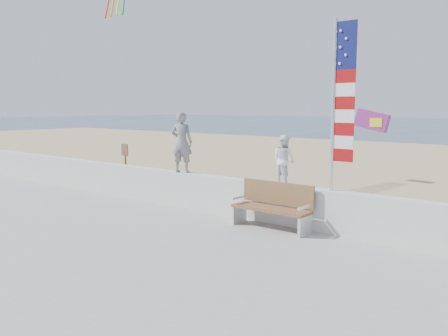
{
  "coord_description": "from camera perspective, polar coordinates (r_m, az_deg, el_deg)",
  "views": [
    {
      "loc": [
        7.32,
        -7.0,
        2.84
      ],
      "look_at": [
        0.2,
        1.8,
        1.35
      ],
      "focal_mm": 38.0,
      "sensor_mm": 36.0,
      "label": 1
    }
  ],
  "objects": [
    {
      "name": "adult",
      "position": [
        12.57,
        -5.11,
        3.1
      ],
      "size": [
        0.68,
        0.57,
        1.61
      ],
      "primitive_type": "imported",
      "rotation": [
        0.0,
        0.0,
        3.5
      ],
      "color": "gray",
      "rests_on": "seawall"
    },
    {
      "name": "sign",
      "position": [
        16.75,
        -11.79,
        0.84
      ],
      "size": [
        0.32,
        0.07,
        1.46
      ],
      "color": "brown",
      "rests_on": "sand"
    },
    {
      "name": "ground",
      "position": [
        10.52,
        -7.1,
        -8.22
      ],
      "size": [
        220.0,
        220.0,
        0.0
      ],
      "primitive_type": "plane",
      "color": "#314862",
      "rests_on": "ground"
    },
    {
      "name": "flag",
      "position": [
        9.97,
        13.7,
        8.17
      ],
      "size": [
        0.5,
        0.08,
        3.5
      ],
      "color": "silver",
      "rests_on": "seawall"
    },
    {
      "name": "parafoil_kite",
      "position": [
        13.54,
        17.5,
        5.44
      ],
      "size": [
        0.95,
        0.27,
        0.65
      ],
      "color": "#FD221C",
      "rests_on": "ground"
    },
    {
      "name": "child",
      "position": [
        10.65,
        7.24,
        0.98
      ],
      "size": [
        0.64,
        0.55,
        1.12
      ],
      "primitive_type": "imported",
      "rotation": [
        0.0,
        0.0,
        2.88
      ],
      "color": "white",
      "rests_on": "seawall"
    },
    {
      "name": "seawall",
      "position": [
        11.81,
        -0.14,
        -3.29
      ],
      "size": [
        30.0,
        0.35,
        0.9
      ],
      "primitive_type": "cube",
      "color": "silver",
      "rests_on": "boardwalk"
    },
    {
      "name": "bench",
      "position": [
        10.41,
        5.92,
        -4.47
      ],
      "size": [
        1.8,
        0.57,
        1.0
      ],
      "color": "brown",
      "rests_on": "boardwalk"
    },
    {
      "name": "sand",
      "position": [
        17.82,
        14.21,
        -1.78
      ],
      "size": [
        90.0,
        40.0,
        0.08
      ],
      "primitive_type": "cube",
      "color": "tan",
      "rests_on": "ground"
    }
  ]
}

